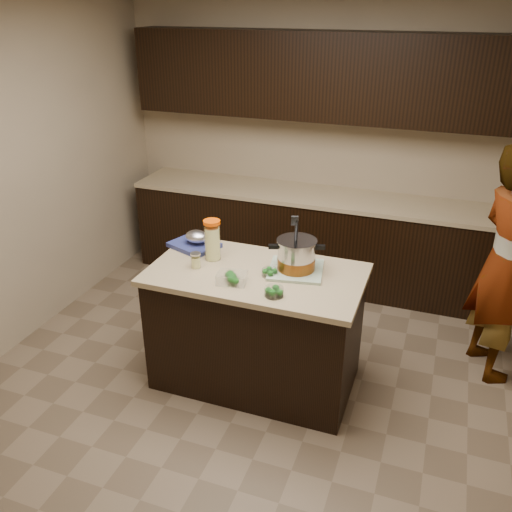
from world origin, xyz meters
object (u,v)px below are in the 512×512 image
at_px(island, 256,327).
at_px(person, 506,264).
at_px(stock_pot, 296,257).
at_px(lemonade_pitcher, 212,241).

bearing_deg(island, person, 25.00).
height_order(island, person, person).
distance_m(stock_pot, person, 1.51).
xyz_separation_m(island, lemonade_pitcher, (-0.36, 0.09, 0.58)).
bearing_deg(person, island, 90.58).
relative_size(island, person, 0.83).
distance_m(island, person, 1.83).
bearing_deg(stock_pot, person, 7.06).
bearing_deg(person, lemonade_pitcher, 84.21).
xyz_separation_m(lemonade_pitcher, person, (1.97, 0.66, -0.16)).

